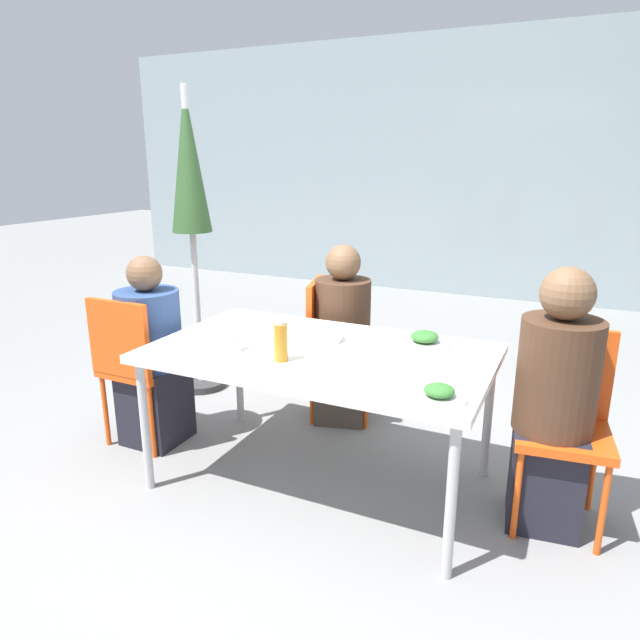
# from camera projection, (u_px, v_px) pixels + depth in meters

# --- Properties ---
(ground_plane) EXTENTS (24.00, 24.00, 0.00)m
(ground_plane) POSITION_uv_depth(u_px,v_px,m) (320.00, 481.00, 2.98)
(ground_plane) COLOR gray
(building_facade) EXTENTS (10.00, 0.20, 3.00)m
(building_facade) POSITION_uv_depth(u_px,v_px,m) (490.00, 169.00, 6.59)
(building_facade) COLOR #89999E
(building_facade) RESTS_ON ground
(dining_table) EXTENTS (1.64, 0.97, 0.72)m
(dining_table) POSITION_uv_depth(u_px,v_px,m) (320.00, 359.00, 2.79)
(dining_table) COLOR white
(dining_table) RESTS_ON ground
(chair_left) EXTENTS (0.40, 0.40, 0.89)m
(chair_left) POSITION_uv_depth(u_px,v_px,m) (134.00, 359.00, 3.22)
(chair_left) COLOR #E54C14
(chair_left) RESTS_ON ground
(person_left) EXTENTS (0.36, 0.36, 1.11)m
(person_left) POSITION_uv_depth(u_px,v_px,m) (151.00, 358.00, 3.27)
(person_left) COLOR black
(person_left) RESTS_ON ground
(chair_right) EXTENTS (0.44, 0.44, 0.89)m
(chair_right) POSITION_uv_depth(u_px,v_px,m) (563.00, 411.00, 2.56)
(chair_right) COLOR #E54C14
(chair_right) RESTS_ON ground
(person_right) EXTENTS (0.34, 0.34, 1.20)m
(person_right) POSITION_uv_depth(u_px,v_px,m) (553.00, 408.00, 2.49)
(person_right) COLOR black
(person_right) RESTS_ON ground
(chair_far) EXTENTS (0.49, 0.49, 0.89)m
(chair_far) POSITION_uv_depth(u_px,v_px,m) (331.00, 337.00, 3.61)
(chair_far) COLOR #E54C14
(chair_far) RESTS_ON ground
(person_far) EXTENTS (0.38, 0.38, 1.13)m
(person_far) POSITION_uv_depth(u_px,v_px,m) (342.00, 340.00, 3.55)
(person_far) COLOR #473D33
(person_far) RESTS_ON ground
(closed_umbrella) EXTENTS (0.36, 0.36, 2.08)m
(closed_umbrella) POSITION_uv_depth(u_px,v_px,m) (190.00, 185.00, 3.81)
(closed_umbrella) COLOR #333333
(closed_umbrella) RESTS_ON ground
(plate_0) EXTENTS (0.25, 0.25, 0.07)m
(plate_0) POSITION_uv_depth(u_px,v_px,m) (425.00, 340.00, 2.84)
(plate_0) COLOR white
(plate_0) RESTS_ON dining_table
(plate_1) EXTENTS (0.22, 0.22, 0.06)m
(plate_1) POSITION_uv_depth(u_px,v_px,m) (439.00, 394.00, 2.20)
(plate_1) COLOR white
(plate_1) RESTS_ON dining_table
(bottle) EXTENTS (0.06, 0.06, 0.19)m
(bottle) POSITION_uv_depth(u_px,v_px,m) (281.00, 342.00, 2.60)
(bottle) COLOR #B7751E
(bottle) RESTS_ON dining_table
(drinking_cup) EXTENTS (0.07, 0.07, 0.08)m
(drinking_cup) POSITION_uv_depth(u_px,v_px,m) (235.00, 342.00, 2.76)
(drinking_cup) COLOR silver
(drinking_cup) RESTS_ON dining_table
(salad_bowl) EXTENTS (0.19, 0.19, 0.06)m
(salad_bowl) POSITION_uv_depth(u_px,v_px,m) (323.00, 335.00, 2.91)
(salad_bowl) COLOR white
(salad_bowl) RESTS_ON dining_table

